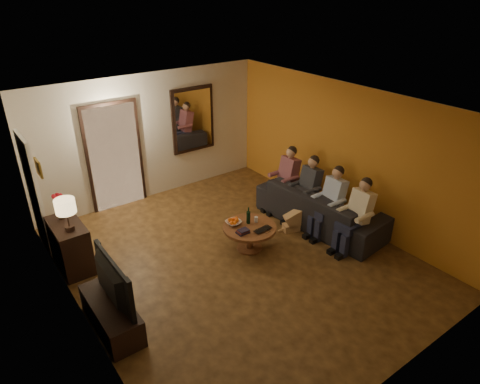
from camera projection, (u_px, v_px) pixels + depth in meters
floor at (236, 259)px, 7.18m from camera, size 5.00×6.00×0.01m
ceiling at (235, 107)px, 6.01m from camera, size 5.00×6.00×0.01m
back_wall at (150, 137)px, 8.75m from camera, size 5.00×0.02×2.60m
front_wall at (405, 294)px, 4.44m from camera, size 5.00×0.02×2.60m
left_wall at (72, 243)px, 5.27m from camera, size 0.02×6.00×2.60m
right_wall at (345, 154)px, 7.92m from camera, size 0.02×6.00×2.60m
orange_accent at (345, 154)px, 7.91m from camera, size 0.01×6.00×2.60m
kitchen_doorway at (115, 158)px, 8.43m from camera, size 1.00×0.06×2.10m
door_trim at (115, 158)px, 8.42m from camera, size 1.12×0.04×2.22m
fridge_glimpse at (128, 162)px, 8.63m from camera, size 0.45×0.03×1.70m
mirror_frame at (193, 120)px, 9.16m from camera, size 1.00×0.05×1.40m
mirror_glass at (194, 120)px, 9.14m from camera, size 0.86×0.02×1.26m
white_door at (34, 194)px, 7.07m from camera, size 0.06×0.85×2.04m
framed_art at (38, 168)px, 5.98m from camera, size 0.03×0.28×0.24m
art_canvas at (39, 168)px, 5.98m from camera, size 0.01×0.22×0.18m
dresser at (70, 246)px, 6.83m from camera, size 0.45×0.90×0.80m
table_lamp at (67, 215)px, 6.37m from camera, size 0.30×0.30×0.54m
flower_vase at (59, 206)px, 6.71m from camera, size 0.14×0.14×0.44m
tv_stand at (111, 315)px, 5.71m from camera, size 0.45×1.22×0.41m
tv at (106, 283)px, 5.47m from camera, size 1.13×0.15×0.65m
sofa at (321, 207)px, 8.04m from camera, size 2.62×1.23×0.74m
person_a at (357, 217)px, 7.23m from camera, size 0.60×0.40×1.20m
person_b at (331, 204)px, 7.67m from camera, size 0.60×0.40×1.20m
person_c at (307, 192)px, 8.10m from camera, size 0.60×0.40×1.20m
person_d at (286, 181)px, 8.53m from camera, size 0.60×0.40×1.20m
dog at (297, 217)px, 7.88m from camera, size 0.61×0.42×0.56m
coffee_table at (249, 238)px, 7.36m from camera, size 0.99×0.99×0.45m
bowl at (233, 223)px, 7.30m from camera, size 0.26×0.26×0.06m
oranges at (233, 219)px, 7.27m from camera, size 0.20×0.20×0.08m
wine_bottle at (248, 215)px, 7.28m from camera, size 0.07×0.07×0.31m
wine_glass at (256, 219)px, 7.36m from camera, size 0.06×0.06×0.10m
book_stack at (243, 231)px, 7.05m from camera, size 0.20×0.15×0.07m
laptop at (265, 231)px, 7.10m from camera, size 0.34×0.23×0.03m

